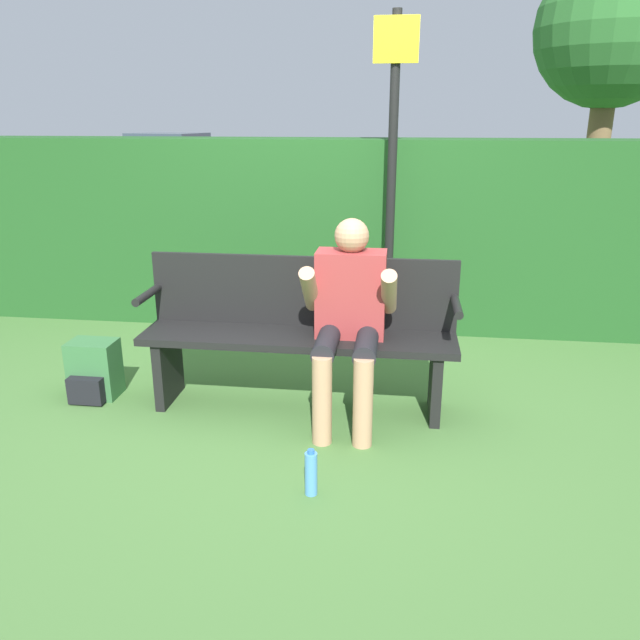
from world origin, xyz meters
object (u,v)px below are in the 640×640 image
at_px(water_bottle, 311,473).
at_px(parked_car, 169,158).
at_px(backpack, 94,371).
at_px(person_seated, 349,311).
at_px(park_bench, 299,329).
at_px(tree, 613,32).
at_px(signpost, 392,165).

xyz_separation_m(water_bottle, parked_car, (-6.07, 14.49, 0.50)).
bearing_deg(backpack, parked_car, 108.39).
bearing_deg(water_bottle, person_seated, 83.28).
bearing_deg(backpack, park_bench, 3.40).
height_order(water_bottle, tree, tree).
bearing_deg(signpost, water_bottle, -97.51).
relative_size(water_bottle, signpost, 0.10).
bearing_deg(water_bottle, backpack, 149.50).
height_order(signpost, tree, tree).
relative_size(backpack, signpost, 0.15).
distance_m(water_bottle, tree, 7.82).
height_order(backpack, water_bottle, backpack).
distance_m(backpack, water_bottle, 1.81).
bearing_deg(backpack, signpost, 35.44).
bearing_deg(water_bottle, parked_car, 112.73).
distance_m(park_bench, person_seated, 0.39).
xyz_separation_m(person_seated, water_bottle, (-0.10, -0.86, -0.56)).
height_order(park_bench, water_bottle, park_bench).
relative_size(water_bottle, tree, 0.06).
relative_size(person_seated, signpost, 0.48).
bearing_deg(person_seated, signpost, 82.00).
xyz_separation_m(person_seated, tree, (2.91, 5.85, 2.11)).
height_order(person_seated, signpost, signpost).
bearing_deg(parked_car, water_bottle, -54.40).
bearing_deg(tree, signpost, -121.31).
relative_size(park_bench, tree, 0.50).
xyz_separation_m(backpack, tree, (4.57, 5.79, 2.61)).
bearing_deg(park_bench, signpost, 67.61).
height_order(person_seated, backpack, person_seated).
xyz_separation_m(backpack, parked_car, (-4.51, 13.57, 0.44)).
height_order(signpost, parked_car, signpost).
relative_size(person_seated, parked_car, 0.29).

